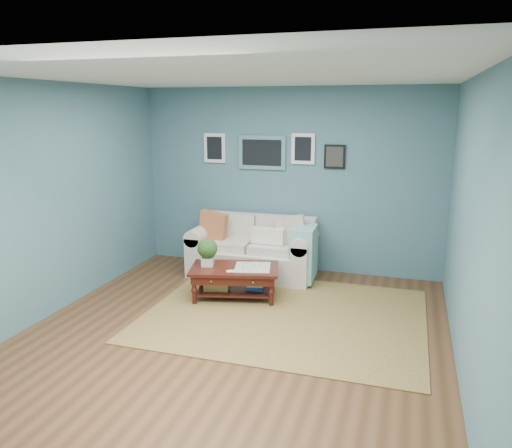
% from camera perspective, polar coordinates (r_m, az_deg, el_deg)
% --- Properties ---
extents(room_shell, '(5.00, 5.02, 2.70)m').
position_cam_1_polar(room_shell, '(5.11, -2.77, 1.44)').
color(room_shell, brown).
rests_on(room_shell, ground).
extents(area_rug, '(3.21, 2.57, 0.01)m').
position_cam_1_polar(area_rug, '(6.02, 3.31, -10.29)').
color(area_rug, brown).
rests_on(area_rug, ground).
extents(loveseat, '(1.84, 0.83, 0.94)m').
position_cam_1_polar(loveseat, '(7.26, 0.25, -2.95)').
color(loveseat, silver).
rests_on(loveseat, ground).
extents(coffee_table, '(1.23, 0.89, 0.78)m').
position_cam_1_polar(coffee_table, '(6.41, -2.98, -5.53)').
color(coffee_table, '#33090A').
rests_on(coffee_table, ground).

